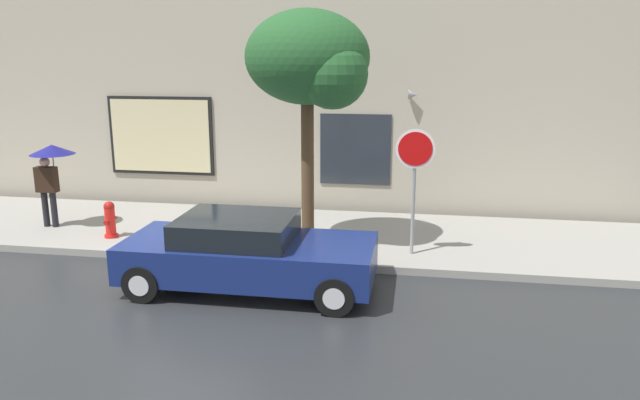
% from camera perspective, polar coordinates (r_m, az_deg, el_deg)
% --- Properties ---
extents(ground_plane, '(60.00, 60.00, 0.00)m').
position_cam_1_polar(ground_plane, '(11.31, -13.12, -7.61)').
color(ground_plane, '#282B2D').
extents(sidewalk, '(20.00, 4.00, 0.15)m').
position_cam_1_polar(sidewalk, '(13.94, -8.46, -2.98)').
color(sidewalk, gray).
rests_on(sidewalk, ground).
extents(building_facade, '(20.00, 0.67, 7.00)m').
position_cam_1_polar(building_facade, '(15.77, -6.14, 11.59)').
color(building_facade, '#B2A893').
rests_on(building_facade, ground).
extents(parked_car, '(4.36, 1.94, 1.31)m').
position_cam_1_polar(parked_car, '(10.56, -6.98, -5.06)').
color(parked_car, navy).
rests_on(parked_car, ground).
extents(fire_hydrant, '(0.30, 0.44, 0.80)m').
position_cam_1_polar(fire_hydrant, '(13.79, -19.42, -1.78)').
color(fire_hydrant, red).
rests_on(fire_hydrant, sidewalk).
extents(pedestrian_with_umbrella, '(0.99, 0.99, 1.93)m').
position_cam_1_polar(pedestrian_with_umbrella, '(14.86, -24.37, 3.34)').
color(pedestrian_with_umbrella, black).
rests_on(pedestrian_with_umbrella, sidewalk).
extents(street_tree, '(2.46, 2.09, 4.77)m').
position_cam_1_polar(street_tree, '(11.87, -0.75, 13.01)').
color(street_tree, '#4C3823').
rests_on(street_tree, sidewalk).
extents(stop_sign, '(0.76, 0.10, 2.51)m').
position_cam_1_polar(stop_sign, '(11.72, 9.03, 3.13)').
color(stop_sign, gray).
rests_on(stop_sign, sidewalk).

